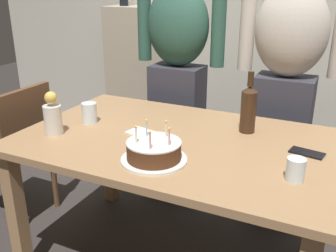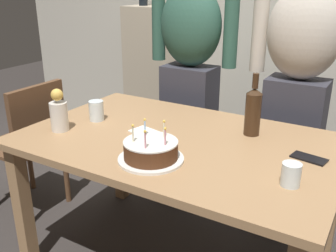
{
  "view_description": "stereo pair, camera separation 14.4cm",
  "coord_description": "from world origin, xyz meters",
  "px_view_note": "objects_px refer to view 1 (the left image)",
  "views": [
    {
      "loc": [
        0.7,
        -1.55,
        1.45
      ],
      "look_at": [
        0.01,
        -0.11,
        0.84
      ],
      "focal_mm": 41.12,
      "sensor_mm": 36.0,
      "label": 1
    },
    {
      "loc": [
        0.83,
        -1.48,
        1.45
      ],
      "look_at": [
        0.01,
        -0.11,
        0.84
      ],
      "focal_mm": 41.12,
      "sensor_mm": 36.0,
      "label": 2
    }
  ],
  "objects_px": {
    "person_woman_cardigan": "(286,84)",
    "dining_chair": "(17,144)",
    "birthday_cake": "(154,152)",
    "napkin_stack": "(141,133)",
    "flower_vase": "(52,114)",
    "water_glass_near": "(89,113)",
    "wine_bottle": "(248,108)",
    "cell_phone": "(307,153)",
    "water_glass_far": "(296,169)",
    "person_man_bearded": "(178,73)"
  },
  "relations": [
    {
      "from": "person_woman_cardigan",
      "to": "dining_chair",
      "type": "relative_size",
      "value": 1.9
    },
    {
      "from": "birthday_cake",
      "to": "napkin_stack",
      "type": "xyz_separation_m",
      "value": [
        -0.2,
        0.25,
        -0.04
      ]
    },
    {
      "from": "flower_vase",
      "to": "person_woman_cardigan",
      "type": "height_order",
      "value": "person_woman_cardigan"
    },
    {
      "from": "napkin_stack",
      "to": "water_glass_near",
      "type": "bearing_deg",
      "value": 176.44
    },
    {
      "from": "person_woman_cardigan",
      "to": "wine_bottle",
      "type": "bearing_deg",
      "value": 80.09
    },
    {
      "from": "flower_vase",
      "to": "person_woman_cardigan",
      "type": "bearing_deg",
      "value": 45.46
    },
    {
      "from": "water_glass_near",
      "to": "cell_phone",
      "type": "bearing_deg",
      "value": 4.51
    },
    {
      "from": "dining_chair",
      "to": "wine_bottle",
      "type": "bearing_deg",
      "value": 100.34
    },
    {
      "from": "water_glass_near",
      "to": "flower_vase",
      "type": "distance_m",
      "value": 0.22
    },
    {
      "from": "wine_bottle",
      "to": "dining_chair",
      "type": "xyz_separation_m",
      "value": [
        -1.34,
        -0.24,
        -0.35
      ]
    },
    {
      "from": "water_glass_far",
      "to": "napkin_stack",
      "type": "distance_m",
      "value": 0.77
    },
    {
      "from": "water_glass_near",
      "to": "person_man_bearded",
      "type": "relative_size",
      "value": 0.06
    },
    {
      "from": "water_glass_near",
      "to": "water_glass_far",
      "type": "xyz_separation_m",
      "value": [
        1.08,
        -0.18,
        -0.01
      ]
    },
    {
      "from": "birthday_cake",
      "to": "water_glass_far",
      "type": "distance_m",
      "value": 0.56
    },
    {
      "from": "cell_phone",
      "to": "dining_chair",
      "type": "bearing_deg",
      "value": -166.22
    },
    {
      "from": "person_man_bearded",
      "to": "napkin_stack",
      "type": "bearing_deg",
      "value": 100.98
    },
    {
      "from": "flower_vase",
      "to": "person_man_bearded",
      "type": "bearing_deg",
      "value": 76.09
    },
    {
      "from": "water_glass_far",
      "to": "wine_bottle",
      "type": "bearing_deg",
      "value": 125.46
    },
    {
      "from": "water_glass_far",
      "to": "person_man_bearded",
      "type": "height_order",
      "value": "person_man_bearded"
    },
    {
      "from": "napkin_stack",
      "to": "person_woman_cardigan",
      "type": "relative_size",
      "value": 0.08
    },
    {
      "from": "cell_phone",
      "to": "person_woman_cardigan",
      "type": "height_order",
      "value": "person_woman_cardigan"
    },
    {
      "from": "water_glass_near",
      "to": "napkin_stack",
      "type": "height_order",
      "value": "water_glass_near"
    },
    {
      "from": "wine_bottle",
      "to": "dining_chair",
      "type": "distance_m",
      "value": 1.4
    },
    {
      "from": "birthday_cake",
      "to": "water_glass_far",
      "type": "relative_size",
      "value": 3.15
    },
    {
      "from": "water_glass_near",
      "to": "flower_vase",
      "type": "bearing_deg",
      "value": -105.89
    },
    {
      "from": "wine_bottle",
      "to": "napkin_stack",
      "type": "relative_size",
      "value": 2.27
    },
    {
      "from": "person_man_bearded",
      "to": "dining_chair",
      "type": "height_order",
      "value": "person_man_bearded"
    },
    {
      "from": "birthday_cake",
      "to": "water_glass_far",
      "type": "height_order",
      "value": "birthday_cake"
    },
    {
      "from": "napkin_stack",
      "to": "flower_vase",
      "type": "distance_m",
      "value": 0.44
    },
    {
      "from": "wine_bottle",
      "to": "person_woman_cardigan",
      "type": "xyz_separation_m",
      "value": [
        0.09,
        0.51,
        0.01
      ]
    },
    {
      "from": "water_glass_near",
      "to": "wine_bottle",
      "type": "xyz_separation_m",
      "value": [
        0.79,
        0.23,
        0.07
      ]
    },
    {
      "from": "napkin_stack",
      "to": "birthday_cake",
      "type": "bearing_deg",
      "value": -51.01
    },
    {
      "from": "cell_phone",
      "to": "dining_chair",
      "type": "xyz_separation_m",
      "value": [
        -1.64,
        -0.1,
        -0.23
      ]
    },
    {
      "from": "water_glass_far",
      "to": "flower_vase",
      "type": "distance_m",
      "value": 1.14
    },
    {
      "from": "flower_vase",
      "to": "water_glass_near",
      "type": "bearing_deg",
      "value": 74.11
    },
    {
      "from": "birthday_cake",
      "to": "person_man_bearded",
      "type": "bearing_deg",
      "value": 109.0
    },
    {
      "from": "wine_bottle",
      "to": "napkin_stack",
      "type": "distance_m",
      "value": 0.54
    },
    {
      "from": "person_man_bearded",
      "to": "wine_bottle",
      "type": "bearing_deg",
      "value": 140.13
    },
    {
      "from": "water_glass_near",
      "to": "wine_bottle",
      "type": "distance_m",
      "value": 0.82
    },
    {
      "from": "birthday_cake",
      "to": "water_glass_near",
      "type": "bearing_deg",
      "value": 153.03
    },
    {
      "from": "flower_vase",
      "to": "person_woman_cardigan",
      "type": "xyz_separation_m",
      "value": [
        0.94,
        0.95,
        0.03
      ]
    },
    {
      "from": "water_glass_far",
      "to": "napkin_stack",
      "type": "height_order",
      "value": "water_glass_far"
    },
    {
      "from": "water_glass_near",
      "to": "flower_vase",
      "type": "xyz_separation_m",
      "value": [
        -0.06,
        -0.21,
        0.05
      ]
    },
    {
      "from": "cell_phone",
      "to": "napkin_stack",
      "type": "xyz_separation_m",
      "value": [
        -0.77,
        -0.11,
        0.0
      ]
    },
    {
      "from": "person_woman_cardigan",
      "to": "water_glass_near",
      "type": "bearing_deg",
      "value": 40.24
    },
    {
      "from": "water_glass_near",
      "to": "person_man_bearded",
      "type": "bearing_deg",
      "value": 76.65
    },
    {
      "from": "cell_phone",
      "to": "dining_chair",
      "type": "height_order",
      "value": "dining_chair"
    },
    {
      "from": "water_glass_far",
      "to": "wine_bottle",
      "type": "xyz_separation_m",
      "value": [
        -0.29,
        0.41,
        0.08
      ]
    },
    {
      "from": "napkin_stack",
      "to": "person_woman_cardigan",
      "type": "xyz_separation_m",
      "value": [
        0.55,
        0.76,
        0.13
      ]
    },
    {
      "from": "cell_phone",
      "to": "dining_chair",
      "type": "distance_m",
      "value": 1.66
    }
  ]
}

